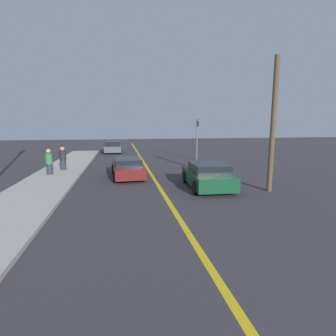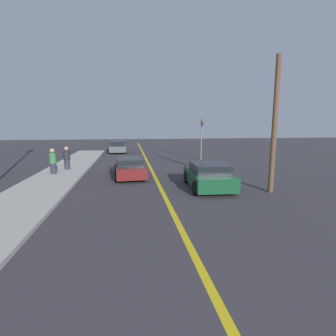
% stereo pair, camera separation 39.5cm
% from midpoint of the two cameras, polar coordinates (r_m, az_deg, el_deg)
% --- Properties ---
extents(road_center_line, '(0.20, 60.00, 0.01)m').
position_cam_midpoint_polar(road_center_line, '(16.29, -2.22, -1.84)').
color(road_center_line, gold).
rests_on(road_center_line, ground_plane).
extents(sidewalk_left, '(2.92, 33.93, 0.15)m').
position_cam_midpoint_polar(sidewalk_left, '(15.73, -23.64, -2.80)').
color(sidewalk_left, '#ADA89E').
rests_on(sidewalk_left, ground_plane).
extents(car_near_right_lane, '(2.16, 4.01, 1.28)m').
position_cam_midpoint_polar(car_near_right_lane, '(13.43, 9.64, -1.71)').
color(car_near_right_lane, '#144728').
rests_on(car_near_right_lane, ground_plane).
extents(car_ahead_center, '(2.03, 4.34, 1.18)m').
position_cam_midpoint_polar(car_ahead_center, '(16.28, -7.62, 0.13)').
color(car_ahead_center, maroon).
rests_on(car_ahead_center, ground_plane).
extents(car_far_distant, '(2.02, 4.35, 1.32)m').
position_cam_midpoint_polar(car_far_distant, '(30.64, -10.45, 4.55)').
color(car_far_distant, '#4C5156').
rests_on(car_far_distant, ground_plane).
extents(pedestrian_far_standing, '(0.43, 0.43, 1.58)m').
position_cam_midpoint_polar(pedestrian_far_standing, '(17.73, -23.19, 1.32)').
color(pedestrian_far_standing, '#282D3D').
rests_on(pedestrian_far_standing, sidewalk_left).
extents(pedestrian_by_sign, '(0.44, 0.44, 1.56)m').
position_cam_midpoint_polar(pedestrian_by_sign, '(19.21, -20.61, 2.02)').
color(pedestrian_by_sign, '#282D3D').
rests_on(pedestrian_by_sign, sidewalk_left).
extents(traffic_light, '(0.18, 0.40, 3.62)m').
position_cam_midpoint_polar(traffic_light, '(23.78, 7.78, 7.12)').
color(traffic_light, slate).
rests_on(traffic_light, ground_plane).
extents(utility_pole, '(0.24, 0.24, 6.27)m').
position_cam_midpoint_polar(utility_pole, '(13.22, 22.99, 8.46)').
color(utility_pole, brown).
rests_on(utility_pole, ground_plane).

